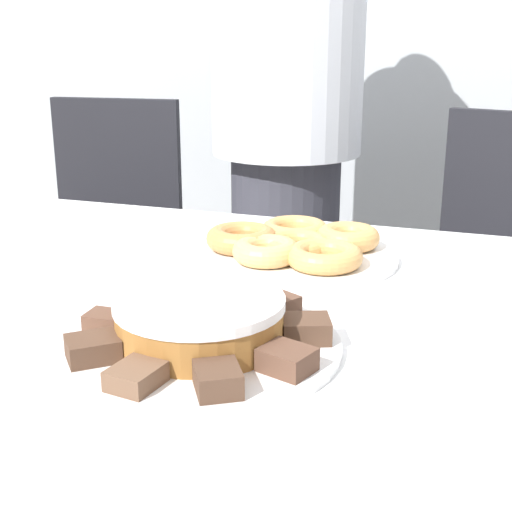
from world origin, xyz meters
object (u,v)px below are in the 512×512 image
at_px(person_standing, 286,134).
at_px(plate_cake, 200,345).
at_px(office_chair_left, 103,265).
at_px(frosted_cake, 200,319).
at_px(office_chair_right, 494,310).
at_px(plate_donuts, 296,256).

bearing_deg(person_standing, plate_cake, -78.76).
bearing_deg(office_chair_left, frosted_cake, -59.58).
bearing_deg(frosted_cake, office_chair_right, 71.85).
height_order(person_standing, office_chair_left, person_standing).
xyz_separation_m(office_chair_right, plate_donuts, (-0.33, -0.67, 0.31)).
xyz_separation_m(office_chair_left, plate_cake, (0.76, -1.04, 0.31)).
distance_m(person_standing, plate_donuts, 0.75).
height_order(person_standing, plate_donuts, person_standing).
distance_m(plate_donuts, frosted_cake, 0.37).
bearing_deg(office_chair_left, person_standing, -1.24).
bearing_deg(plate_cake, office_chair_right, 71.85).
relative_size(person_standing, plate_cake, 4.81).
bearing_deg(plate_donuts, frosted_cake, -91.82).
distance_m(office_chair_right, plate_cake, 1.13).
height_order(plate_donuts, frosted_cake, frosted_cake).
relative_size(person_standing, frosted_cake, 8.01).
bearing_deg(plate_donuts, plate_cake, -91.82).
xyz_separation_m(person_standing, office_chair_right, (0.56, -0.05, -0.40)).
height_order(office_chair_right, plate_donuts, office_chair_right).
bearing_deg(plate_cake, office_chair_left, 126.24).
height_order(office_chair_left, office_chair_right, same).
height_order(office_chair_left, plate_cake, office_chair_left).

